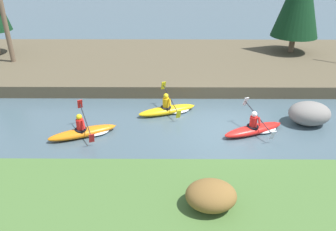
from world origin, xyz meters
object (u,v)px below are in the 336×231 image
(kayaker_lead, at_px, (256,128))
(kayaker_trailing, at_px, (85,131))
(kayaker_middle, at_px, (169,109))
(boulder_midstream, at_px, (309,113))

(kayaker_lead, distance_m, kayaker_trailing, 6.93)
(kayaker_middle, relative_size, boulder_midstream, 1.56)
(kayaker_lead, bearing_deg, boulder_midstream, -5.17)
(kayaker_lead, height_order, kayaker_middle, same)
(kayaker_lead, relative_size, kayaker_trailing, 1.01)
(kayaker_trailing, bearing_deg, kayaker_middle, 6.71)
(kayaker_trailing, xyz_separation_m, boulder_midstream, (9.36, 1.07, 0.30))
(kayaker_lead, distance_m, boulder_midstream, 2.58)
(kayaker_trailing, bearing_deg, boulder_midstream, -18.11)
(kayaker_middle, bearing_deg, kayaker_trailing, -169.71)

